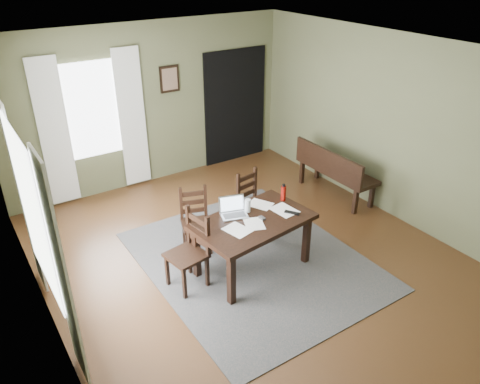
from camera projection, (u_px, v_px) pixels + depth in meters
ground at (252, 261)px, 6.23m from camera, size 5.00×6.00×0.01m
room_shell at (254, 133)px, 5.39m from camera, size 5.02×6.02×2.71m
rug at (252, 260)px, 6.22m from camera, size 2.60×3.20×0.01m
dining_table at (253, 226)px, 5.77m from camera, size 1.55×1.04×0.73m
chair_end at (190, 252)px, 5.58m from camera, size 0.49×0.49×0.97m
chair_back_left at (196, 221)px, 6.29m from camera, size 0.49×0.49×0.88m
chair_back_right at (253, 202)px, 6.72m from camera, size 0.46×0.46×0.90m
bench at (333, 168)px, 7.62m from camera, size 0.48×1.49×0.84m
laptop at (233, 210)px, 5.83m from camera, size 0.39×0.34×0.22m
computer_mouse at (262, 218)px, 5.74m from camera, size 0.05×0.09×0.03m
tv_remote at (292, 213)px, 5.86m from camera, size 0.15×0.19×0.02m
drinking_glass at (248, 206)px, 5.87m from camera, size 0.08×0.08×0.17m
water_bottle at (283, 193)px, 6.12m from camera, size 0.07×0.07×0.23m
paper_a at (237, 230)px, 5.52m from camera, size 0.30×0.36×0.00m
paper_b at (284, 210)px, 5.93m from camera, size 0.29×0.36×0.00m
paper_c at (260, 204)px, 6.07m from camera, size 0.34×0.37×0.00m
paper_e at (254, 224)px, 5.64m from camera, size 0.32×0.35×0.00m
window_left at (32, 211)px, 4.50m from camera, size 0.01×1.30×1.70m
window_back at (92, 110)px, 7.26m from camera, size 1.00×0.01×1.50m
curtain_left_near at (62, 276)px, 4.02m from camera, size 0.03×0.48×2.30m
curtain_left_far at (23, 199)px, 5.23m from camera, size 0.03×0.48×2.30m
curtain_back_left at (54, 134)px, 7.05m from camera, size 0.44×0.03×2.30m
curtain_back_right at (132, 119)px, 7.65m from camera, size 0.44×0.03×2.30m
framed_picture at (169, 79)px, 7.77m from camera, size 0.34×0.03×0.44m
doorway_back at (235, 107)px, 8.73m from camera, size 1.30×0.03×2.10m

